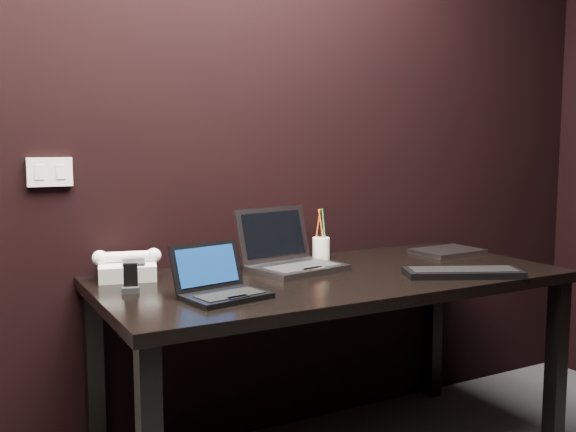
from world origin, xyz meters
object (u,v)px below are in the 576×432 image
silver_laptop (291,258)px  mobile_phone (131,282)px  desk (333,295)px  closed_laptop (447,251)px  ext_keyboard (463,272)px  pen_cup (321,247)px  desk_phone (127,267)px  netbook (221,287)px

silver_laptop → mobile_phone: size_ratio=4.10×
desk → mobile_phone: 0.74m
desk → mobile_phone: bearing=174.8°
silver_laptop → closed_laptop: 0.78m
silver_laptop → ext_keyboard: 0.64m
desk → mobile_phone: size_ratio=18.23×
silver_laptop → pen_cup: (0.22, 0.14, 0.01)m
desk_phone → pen_cup: pen_cup is taller
desk → netbook: netbook is taller
silver_laptop → pen_cup: silver_laptop is taller
netbook → pen_cup: 0.76m
ext_keyboard → desk: bearing=147.2°
mobile_phone → pen_cup: size_ratio=0.44×
silver_laptop → desk: bearing=-55.9°
ext_keyboard → closed_laptop: ext_keyboard is taller
desk_phone → desk: bearing=-21.8°
desk_phone → mobile_phone: 0.21m
closed_laptop → desk_phone: bearing=174.2°
netbook → pen_cup: size_ratio=1.37×
desk → ext_keyboard: ext_keyboard is taller
netbook → mobile_phone: (-0.23, 0.20, 0.00)m
silver_laptop → pen_cup: size_ratio=1.82×
desk_phone → mobile_phone: size_ratio=2.62×
pen_cup → netbook: bearing=-145.8°
netbook → closed_laptop: 1.21m
ext_keyboard → closed_laptop: 0.48m
closed_laptop → desk_phone: (-1.37, 0.14, 0.03)m
netbook → closed_laptop: size_ratio=0.98×
pen_cup → mobile_phone: bearing=-165.4°
netbook → desk_phone: size_ratio=1.18×
desk → silver_laptop: size_ratio=4.44×
mobile_phone → netbook: bearing=-41.6°
ext_keyboard → pen_cup: 0.61m
closed_laptop → desk_phone: 1.37m
closed_laptop → netbook: bearing=-167.0°
desk → closed_laptop: 0.70m
ext_keyboard → pen_cup: (-0.27, 0.54, 0.04)m
desk → ext_keyboard: size_ratio=3.87×
silver_laptop → closed_laptop: bearing=-0.7°
desk → mobile_phone: (-0.73, 0.07, 0.11)m
silver_laptop → desk_phone: bearing=167.6°
desk_phone → closed_laptop: bearing=-5.8°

